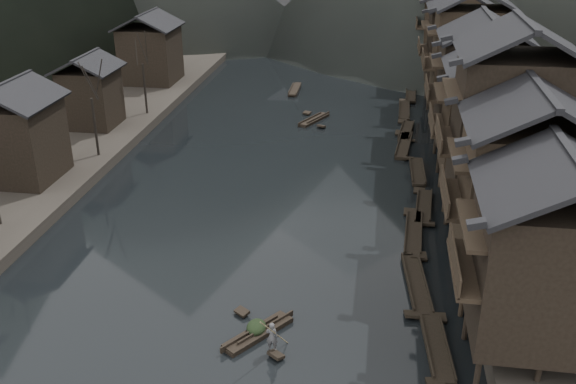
# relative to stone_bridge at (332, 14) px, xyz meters

# --- Properties ---
(water) EXTENTS (300.00, 300.00, 0.00)m
(water) POSITION_rel_stone_bridge_xyz_m (0.00, -72.00, -5.11)
(water) COLOR black
(water) RESTS_ON ground
(left_bank) EXTENTS (40.00, 200.00, 1.20)m
(left_bank) POSITION_rel_stone_bridge_xyz_m (-35.00, -32.00, -4.51)
(left_bank) COLOR #2D2823
(left_bank) RESTS_ON ground
(stilt_houses) EXTENTS (9.00, 67.60, 15.80)m
(stilt_houses) POSITION_rel_stone_bridge_xyz_m (17.28, -52.11, 3.71)
(stilt_houses) COLOR black
(stilt_houses) RESTS_ON ground
(left_houses) EXTENTS (8.10, 53.20, 8.73)m
(left_houses) POSITION_rel_stone_bridge_xyz_m (-20.50, -51.88, 0.55)
(left_houses) COLOR black
(left_houses) RESTS_ON left_bank
(bare_trees) EXTENTS (3.87, 42.28, 7.73)m
(bare_trees) POSITION_rel_stone_bridge_xyz_m (-17.00, -60.30, 1.55)
(bare_trees) COLOR black
(bare_trees) RESTS_ON left_bank
(moored_sampans) EXTENTS (3.08, 56.79, 0.47)m
(moored_sampans) POSITION_rel_stone_bridge_xyz_m (11.98, -53.82, -4.91)
(moored_sampans) COLOR black
(moored_sampans) RESTS_ON water
(midriver_boats) EXTENTS (5.91, 17.47, 0.45)m
(midriver_boats) POSITION_rel_stone_bridge_xyz_m (-0.32, -34.41, -4.91)
(midriver_boats) COLOR black
(midriver_boats) RESTS_ON water
(stone_bridge) EXTENTS (40.00, 6.00, 9.00)m
(stone_bridge) POSITION_rel_stone_bridge_xyz_m (0.00, 0.00, 0.00)
(stone_bridge) COLOR #4C4C4F
(stone_bridge) RESTS_ON ground
(hero_sampan) EXTENTS (3.65, 4.54, 0.44)m
(hero_sampan) POSITION_rel_stone_bridge_xyz_m (2.80, -79.01, -4.91)
(hero_sampan) COLOR black
(hero_sampan) RESTS_ON water
(cargo_heap) EXTENTS (1.10, 1.44, 0.66)m
(cargo_heap) POSITION_rel_stone_bridge_xyz_m (2.67, -78.82, -4.34)
(cargo_heap) COLOR black
(cargo_heap) RESTS_ON hero_sampan
(boatman) EXTENTS (0.65, 0.43, 1.77)m
(boatman) POSITION_rel_stone_bridge_xyz_m (3.84, -80.42, -3.79)
(boatman) COLOR #58585B
(boatman) RESTS_ON hero_sampan
(bamboo_pole) EXTENTS (1.23, 2.43, 3.12)m
(bamboo_pole) POSITION_rel_stone_bridge_xyz_m (4.04, -80.42, -1.35)
(bamboo_pole) COLOR #8C7A51
(bamboo_pole) RESTS_ON boatman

